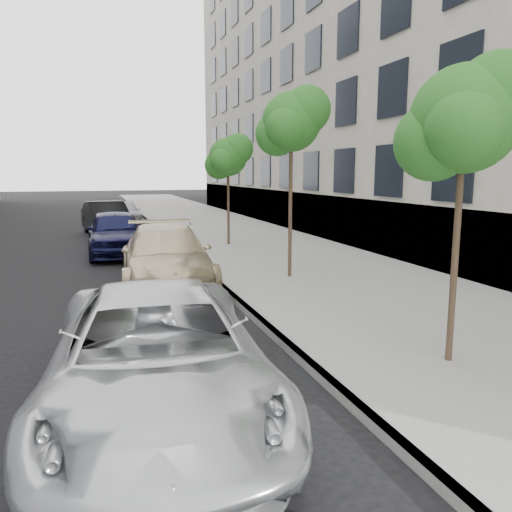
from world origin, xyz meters
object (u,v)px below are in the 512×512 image
tree_far (229,157)px  suv (166,257)px  sedan_rear (125,213)px  tree_near (466,119)px  tree_mid (292,122)px  sedan_black (107,218)px  minivan (157,356)px  sedan_blue (115,233)px

tree_far → suv: size_ratio=0.79×
tree_far → sedan_rear: 12.06m
tree_near → tree_mid: bearing=90.0°
tree_mid → sedan_black: size_ratio=1.04×
tree_mid → tree_far: 6.54m
tree_near → suv: (-3.33, 6.85, -2.91)m
minivan → tree_far: bearing=76.0°
sedan_black → sedan_rear: sedan_black is taller
sedan_black → sedan_blue: bearing=-98.1°
sedan_blue → tree_mid: bearing=-54.3°
sedan_rear → tree_near: bearing=-81.3°
sedan_black → tree_far: bearing=-60.7°
suv → sedan_rear: bearing=93.9°
sedan_rear → sedan_black: bearing=-100.8°
tree_far → suv: 7.51m
suv → sedan_rear: (0.00, 17.37, -0.18)m
minivan → suv: suv is taller
tree_near → sedan_rear: bearing=97.8°
tree_near → tree_far: (-0.00, 13.00, -0.16)m
tree_near → sedan_black: bearing=103.5°
minivan → sedan_black: sedan_black is taller
tree_mid → suv: size_ratio=0.92×
tree_far → sedan_blue: 5.16m
sedan_black → tree_near: bearing=-85.8°
tree_mid → sedan_rear: 18.39m
suv → tree_mid: bearing=-2.1°
tree_near → tree_far: bearing=90.0°
tree_mid → suv: bearing=174.0°
sedan_black → suv: bearing=-93.7°
tree_mid → sedan_rear: bearing=100.6°
tree_near → sedan_blue: (-4.36, 12.54, -2.89)m
sedan_rear → suv: bearing=-89.2°
minivan → tree_near: bearing=6.2°
tree_near → minivan: 5.29m
tree_near → minivan: size_ratio=0.81×
sedan_rear → sedan_blue: bearing=-94.2°
tree_near → sedan_rear: tree_near is taller
tree_near → sedan_black: tree_near is taller
sedan_rear → tree_mid: bearing=-78.5°
tree_far → suv: tree_far is taller
suv → minivan: bearing=-94.9°
tree_far → sedan_black: bearing=128.6°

